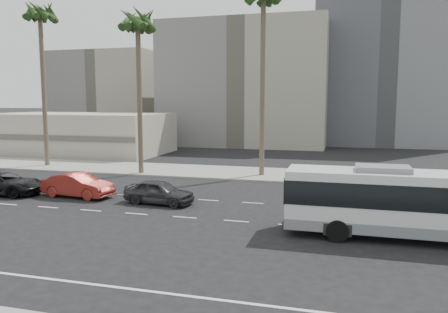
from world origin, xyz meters
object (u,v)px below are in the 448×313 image
(car_c, at_px, (4,184))
(car_a, at_px, (159,192))
(palm_far, at_px, (40,16))
(city_bus, at_px, (417,202))
(car_b, at_px, (78,185))
(palm_mid, at_px, (138,26))

(car_c, bearing_deg, car_a, -93.79)
(palm_far, bearing_deg, car_a, -34.63)
(city_bus, xyz_separation_m, palm_far, (-32.16, 15.72, 12.83))
(car_b, relative_size, palm_far, 0.31)
(car_b, distance_m, palm_mid, 15.58)
(car_b, bearing_deg, palm_mid, 5.95)
(palm_mid, bearing_deg, car_b, -89.86)
(city_bus, relative_size, car_a, 2.67)
(car_a, bearing_deg, car_c, 97.36)
(car_c, distance_m, palm_mid, 16.95)
(city_bus, relative_size, palm_mid, 0.84)
(city_bus, bearing_deg, palm_far, 154.06)
(car_a, distance_m, palm_mid, 17.04)
(city_bus, bearing_deg, car_a, 166.15)
(car_b, height_order, car_c, car_b)
(car_b, bearing_deg, car_a, -87.76)
(city_bus, distance_m, car_b, 21.27)
(car_a, bearing_deg, palm_mid, 37.43)
(palm_mid, bearing_deg, palm_far, 170.34)
(city_bus, height_order, car_c, city_bus)
(car_b, height_order, palm_far, palm_far)
(car_a, bearing_deg, palm_far, 61.35)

